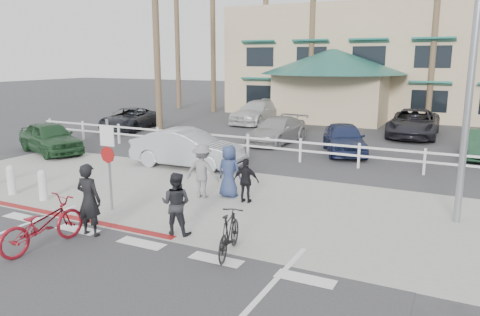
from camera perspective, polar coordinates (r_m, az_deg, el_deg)
The scene contains 33 objects.
ground at distance 10.88m, azimuth -13.93°, elevation -11.20°, with size 140.00×140.00×0.00m, color #333335.
bike_path at distance 9.61m, azimuth -21.92°, elevation -14.99°, with size 12.00×16.00×0.01m, color #333335.
sidewalk_plaza at distance 14.36m, azimuth -2.22°, elevation -5.04°, with size 22.00×7.00×0.01m, color gray.
cross_street at distance 17.84m, azimuth 3.98°, elevation -1.65°, with size 40.00×5.00×0.01m, color #333335.
parking_lot at distance 26.69m, azimuth 11.89°, elevation 2.73°, with size 50.00×16.00×0.01m, color #333335.
curb_red at distance 13.66m, azimuth -20.33°, elevation -6.71°, with size 7.00×0.25×0.02m, color maroon.
rail_fence at distance 19.39m, azimuth 7.65°, elevation 0.89°, with size 29.40×0.16×1.00m, color silver, non-canonical shape.
building at distance 38.81m, azimuth 20.32°, elevation 13.48°, with size 28.00×16.00×11.30m, color #C8AF88, non-canonical shape.
sign_post at distance 13.49m, azimuth -15.66°, elevation -0.28°, with size 0.50×0.10×2.90m, color gray, non-canonical shape.
bollard_0 at distance 15.34m, azimuth -22.92°, elevation -3.07°, with size 0.26×0.26×0.95m, color silver, non-canonical shape.
bollard_1 at distance 16.41m, azimuth -26.11°, elevation -2.41°, with size 0.26×0.26×0.95m, color silver, non-canonical shape.
streetlight_0 at distance 13.01m, azimuth 26.64°, elevation 12.01°, with size 0.60×2.00×9.00m, color gray, non-canonical shape.
palm_0 at distance 40.57m, azimuth -7.73°, elevation 16.63°, with size 4.00×4.00×15.00m, color #204B1D, non-canonical shape.
palm_1 at distance 37.54m, azimuth -3.33°, elevation 15.56°, with size 4.00×4.00×13.00m, color #204B1D, non-canonical shape.
palm_2 at distance 36.76m, azimuth 3.16°, elevation 17.98°, with size 4.00×4.00×16.00m, color #204B1D, non-canonical shape.
palm_3 at distance 34.31m, azimuth 8.84°, elevation 16.60°, with size 4.00×4.00×14.00m, color #204B1D, non-canonical shape.
palm_4 at distance 34.31m, azimuth 16.07°, elevation 17.13°, with size 4.00×4.00×15.00m, color #204B1D, non-canonical shape.
palm_5 at distance 32.69m, azimuth 22.76°, elevation 15.18°, with size 4.00×4.00×13.00m, color #204B1D, non-canonical shape.
palm_10 at distance 28.04m, azimuth -10.21°, elevation 15.54°, with size 4.00×4.00×12.00m, color #204B1D, non-canonical shape.
bike_red at distance 11.54m, azimuth -22.94°, elevation -7.46°, with size 0.75×2.15×1.13m, color maroon.
rider_red at distance 11.85m, azimuth -17.94°, elevation -4.88°, with size 0.65×0.43×1.80m, color black.
bike_black at distance 10.33m, azimuth -1.34°, elevation -9.15°, with size 0.47×1.66×0.99m, color black.
rider_black at distance 11.49m, azimuth -7.81°, elevation -5.53°, with size 0.76×0.59×1.56m, color black.
pedestrian_a at distance 14.39m, azimuth -4.61°, elevation -1.59°, with size 1.09×0.63×1.68m, color slate.
pedestrian_child at distance 13.86m, azimuth 0.76°, elevation -2.80°, with size 0.79×0.33×1.34m, color black.
pedestrian_b at distance 14.40m, azimuth -1.34°, elevation -1.63°, with size 0.80×0.52×1.64m, color navy.
car_white_sedan at distance 18.55m, azimuth -6.42°, elevation 1.18°, with size 1.57×4.51×1.49m, color #969A9F.
car_red_compact at distance 22.82m, azimuth -22.12°, elevation 2.32°, with size 1.67×4.15×1.41m, color #1D4123.
lot_car_0 at distance 28.86m, azimuth -13.42°, elevation 4.64°, with size 2.14×4.65×1.29m, color black.
lot_car_1 at distance 23.82m, azimuth 4.54°, elevation 3.40°, with size 1.80×4.43×1.28m, color gray.
lot_car_2 at distance 21.55m, azimuth 12.59°, elevation 2.35°, with size 1.63×4.06×1.38m, color #1B254A.
lot_car_4 at distance 30.92m, azimuth 2.21°, elevation 5.62°, with size 2.08×5.11×1.48m, color silver.
lot_car_5 at distance 27.25m, azimuth 20.40°, elevation 4.00°, with size 2.48×5.39×1.50m, color black.
Camera 1 is at (6.64, -7.51, 4.24)m, focal length 35.00 mm.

